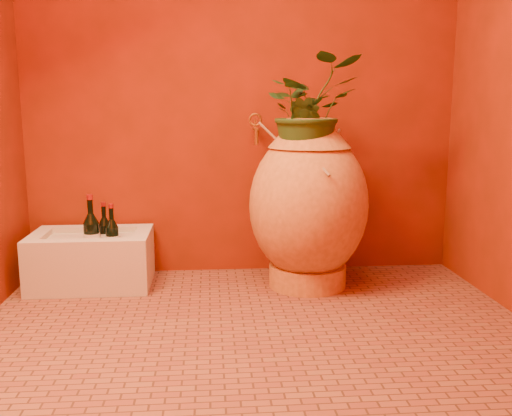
{
  "coord_description": "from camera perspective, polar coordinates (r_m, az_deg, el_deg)",
  "views": [
    {
      "loc": [
        -0.19,
        -2.35,
        0.99
      ],
      "look_at": [
        0.03,
        0.35,
        0.5
      ],
      "focal_mm": 40.0,
      "sensor_mm": 36.0,
      "label": 1
    }
  ],
  "objects": [
    {
      "name": "wine_bottle_b",
      "position": [
        3.29,
        -14.88,
        -2.67
      ],
      "size": [
        0.07,
        0.07,
        0.29
      ],
      "color": "black",
      "rests_on": "stone_basin"
    },
    {
      "name": "stone_basin",
      "position": [
        3.28,
        -16.09,
        -5.04
      ],
      "size": [
        0.64,
        0.43,
        0.3
      ],
      "rotation": [
        0.0,
        0.0,
        0.0
      ],
      "color": "beige",
      "rests_on": "floor"
    },
    {
      "name": "wine_bottle_a",
      "position": [
        3.21,
        -14.17,
        -2.95
      ],
      "size": [
        0.07,
        0.07,
        0.29
      ],
      "color": "black",
      "rests_on": "stone_basin"
    },
    {
      "name": "floor",
      "position": [
        2.56,
        0.07,
        -12.43
      ],
      "size": [
        2.5,
        2.5,
        0.0
      ],
      "primitive_type": "plane",
      "color": "brown",
      "rests_on": "ground"
    },
    {
      "name": "amphora",
      "position": [
        3.09,
        5.26,
        0.39
      ],
      "size": [
        0.79,
        0.79,
        0.92
      ],
      "rotation": [
        0.0,
        0.0,
        -0.26
      ],
      "color": "#D28A3B",
      "rests_on": "floor"
    },
    {
      "name": "plant_main",
      "position": [
        3.03,
        5.37,
        9.76
      ],
      "size": [
        0.6,
        0.55,
        0.56
      ],
      "primitive_type": "imported",
      "rotation": [
        0.0,
        0.0,
        0.27
      ],
      "color": "#214318",
      "rests_on": "amphora"
    },
    {
      "name": "plant_side",
      "position": [
        2.99,
        4.74,
        7.61
      ],
      "size": [
        0.24,
        0.25,
        0.35
      ],
      "primitive_type": "imported",
      "rotation": [
        0.0,
        0.0,
        -0.85
      ],
      "color": "#214318",
      "rests_on": "amphora"
    },
    {
      "name": "wine_bottle_c",
      "position": [
        3.19,
        -16.11,
        -2.74
      ],
      "size": [
        0.09,
        0.09,
        0.35
      ],
      "color": "black",
      "rests_on": "stone_basin"
    },
    {
      "name": "wall_tap",
      "position": [
        3.27,
        -0.06,
        8.07
      ],
      "size": [
        0.08,
        0.16,
        0.18
      ],
      "color": "#A97A27",
      "rests_on": "wall_back"
    },
    {
      "name": "wall_back",
      "position": [
        3.37,
        -1.37,
        14.77
      ],
      "size": [
        2.5,
        0.02,
        2.5
      ],
      "primitive_type": "cube",
      "color": "#611E05",
      "rests_on": "ground"
    }
  ]
}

